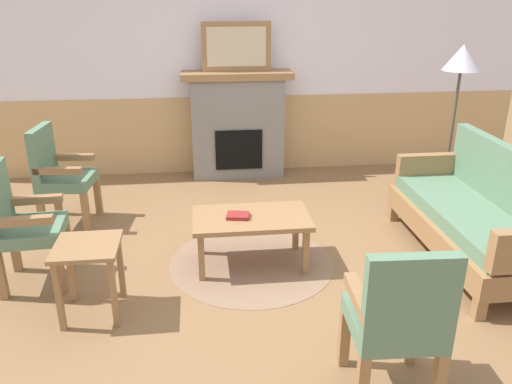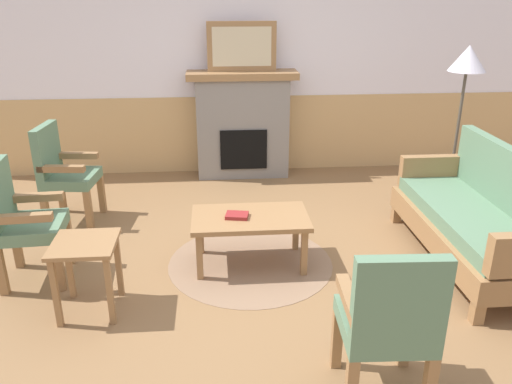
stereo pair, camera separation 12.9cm
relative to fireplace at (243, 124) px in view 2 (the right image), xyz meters
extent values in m
plane|color=olive|center=(0.00, -2.35, -0.65)|extent=(14.00, 14.00, 0.00)
cube|color=white|center=(0.00, 0.25, 0.70)|extent=(7.20, 0.12, 2.70)
cube|color=tan|center=(0.00, 0.18, -0.18)|extent=(7.20, 0.02, 0.95)
cube|color=gray|center=(0.00, 0.00, -0.05)|extent=(1.10, 0.36, 1.20)
cube|color=black|center=(0.00, -0.19, -0.27)|extent=(0.56, 0.02, 0.48)
cube|color=olive|center=(0.00, 0.00, 0.59)|extent=(1.30, 0.44, 0.08)
cube|color=olive|center=(0.00, 0.00, 0.91)|extent=(0.80, 0.03, 0.56)
cube|color=beige|center=(0.00, -0.02, 0.91)|extent=(0.68, 0.01, 0.44)
cube|color=olive|center=(1.45, -1.53, -0.57)|extent=(0.08, 0.08, 0.16)
cube|color=olive|center=(1.45, -3.21, -0.57)|extent=(0.08, 0.08, 0.16)
cube|color=olive|center=(2.05, -1.53, -0.57)|extent=(0.08, 0.08, 0.16)
cube|color=olive|center=(1.75, -2.37, -0.39)|extent=(0.70, 1.80, 0.20)
cube|color=#5B7F60|center=(1.75, -2.37, -0.23)|extent=(0.60, 1.70, 0.12)
cube|color=#5B7F60|center=(2.05, -2.37, 0.08)|extent=(0.10, 1.70, 0.50)
cube|color=olive|center=(1.75, -1.52, -0.12)|extent=(0.60, 0.10, 0.30)
cube|color=olive|center=(-0.49, -2.47, -0.45)|extent=(0.05, 0.05, 0.40)
cube|color=olive|center=(0.35, -2.47, -0.45)|extent=(0.05, 0.05, 0.40)
cube|color=olive|center=(-0.49, -2.03, -0.45)|extent=(0.05, 0.05, 0.40)
cube|color=olive|center=(0.35, -2.03, -0.45)|extent=(0.05, 0.05, 0.40)
cube|color=olive|center=(-0.07, -2.25, -0.23)|extent=(0.96, 0.56, 0.04)
cylinder|color=#896B51|center=(-0.07, -2.25, -0.65)|extent=(1.40, 1.40, 0.01)
cube|color=maroon|center=(-0.18, -2.26, -0.20)|extent=(0.20, 0.17, 0.03)
cube|color=olive|center=(-1.53, -1.05, -0.45)|extent=(0.07, 0.07, 0.40)
cube|color=olive|center=(-1.57, -1.46, -0.45)|extent=(0.07, 0.07, 0.40)
cube|color=olive|center=(-1.95, -1.01, -0.45)|extent=(0.07, 0.07, 0.40)
cube|color=olive|center=(-1.99, -1.42, -0.45)|extent=(0.07, 0.07, 0.40)
cube|color=#5B7F60|center=(-1.76, -1.23, -0.20)|extent=(0.53, 0.53, 0.10)
cube|color=#5B7F60|center=(-1.96, -1.22, 0.09)|extent=(0.13, 0.49, 0.48)
cube|color=olive|center=(-1.74, -1.03, -0.03)|extent=(0.44, 0.11, 0.06)
cube|color=olive|center=(-1.78, -1.44, -0.03)|extent=(0.44, 0.11, 0.06)
cube|color=olive|center=(-1.59, -2.12, -0.45)|extent=(0.06, 0.06, 0.40)
cube|color=olive|center=(-1.56, -2.54, -0.45)|extent=(0.06, 0.06, 0.40)
cube|color=olive|center=(-2.01, -2.15, -0.45)|extent=(0.06, 0.06, 0.40)
cube|color=olive|center=(-1.98, -2.57, -0.45)|extent=(0.06, 0.06, 0.40)
cube|color=#5B7F60|center=(-1.78, -2.35, -0.20)|extent=(0.51, 0.51, 0.10)
cube|color=olive|center=(-1.80, -2.14, -0.03)|extent=(0.44, 0.10, 0.06)
cube|color=olive|center=(-1.77, -2.55, -0.03)|extent=(0.44, 0.10, 0.06)
cube|color=olive|center=(0.36, -3.57, -0.45)|extent=(0.06, 0.06, 0.40)
cube|color=olive|center=(0.78, -3.59, -0.45)|extent=(0.06, 0.06, 0.40)
cube|color=#5B7F60|center=(0.56, -3.79, -0.20)|extent=(0.50, 0.50, 0.10)
cube|color=#5B7F60|center=(0.56, -3.99, 0.09)|extent=(0.48, 0.10, 0.48)
cube|color=olive|center=(0.36, -3.78, -0.03)|extent=(0.09, 0.44, 0.06)
cube|color=olive|center=(0.77, -3.80, -0.03)|extent=(0.09, 0.44, 0.06)
cube|color=olive|center=(-1.45, -2.66, -0.39)|extent=(0.04, 0.04, 0.52)
cube|color=olive|center=(-1.09, -2.66, -0.39)|extent=(0.04, 0.04, 0.52)
cube|color=olive|center=(-1.45, -3.02, -0.39)|extent=(0.04, 0.04, 0.52)
cube|color=olive|center=(-1.09, -3.02, -0.39)|extent=(0.04, 0.04, 0.52)
cube|color=olive|center=(-1.27, -2.84, -0.12)|extent=(0.44, 0.44, 0.03)
cylinder|color=#332D28|center=(2.12, -1.20, -0.64)|extent=(0.24, 0.24, 0.03)
cylinder|color=#4C473D|center=(2.12, -1.20, 0.08)|extent=(0.03, 0.03, 1.40)
cone|color=silver|center=(2.12, -1.20, 0.90)|extent=(0.36, 0.36, 0.25)
camera|label=1|loc=(-0.46, -6.07, 1.53)|focal=36.00mm
camera|label=2|loc=(-0.34, -6.09, 1.53)|focal=36.00mm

